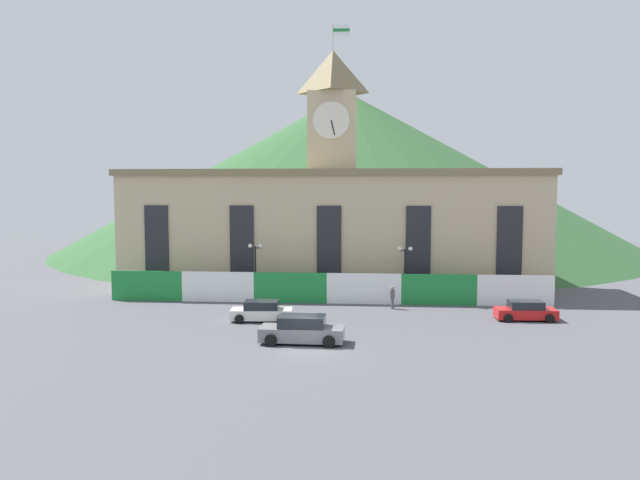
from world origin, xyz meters
TOP-DOWN VIEW (x-y plane):
  - ground_plane at (0.00, 0.00)m, footprint 160.00×160.00m
  - civic_building at (0.00, 23.28)m, footprint 40.00×10.80m
  - banner_fence at (-0.00, 15.27)m, footprint 37.77×0.12m
  - hillside_backdrop at (0.00, 64.47)m, footprint 91.07×91.07m
  - street_lamp_far_left at (-6.34, 16.40)m, footprint 1.26×0.36m
  - street_lamp_far_right at (6.64, 16.40)m, footprint 1.26×0.36m
  - car_gray_pickup at (-0.61, 1.49)m, footprint 5.33×2.44m
  - car_white_taxi at (-4.31, 7.86)m, footprint 4.62×2.38m
  - car_red_sedan at (15.24, 9.78)m, footprint 4.46×2.25m
  - pedestrian at (5.49, 13.38)m, footprint 0.47×0.47m

SIDE VIEW (x-z plane):
  - ground_plane at x=0.00m, z-range 0.00..0.00m
  - car_red_sedan at x=15.24m, z-range -0.05..1.40m
  - car_white_taxi at x=-4.31m, z-range -0.06..1.44m
  - car_gray_pickup at x=-0.61m, z-range -0.07..1.68m
  - pedestrian at x=5.49m, z-range 0.08..1.92m
  - banner_fence at x=0.00m, z-range 0.00..2.61m
  - street_lamp_far_right at x=6.64m, z-range 1.11..5.93m
  - street_lamp_far_left at x=-6.34m, z-range 1.13..6.09m
  - civic_building at x=0.00m, z-range -6.27..19.02m
  - hillside_backdrop at x=0.00m, z-range 0.00..25.11m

